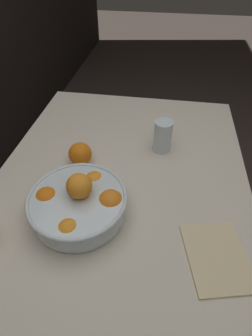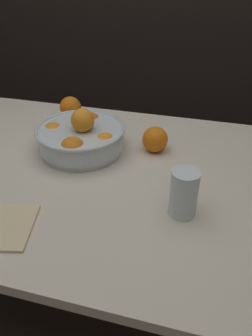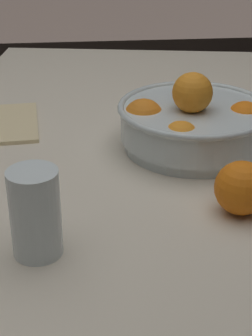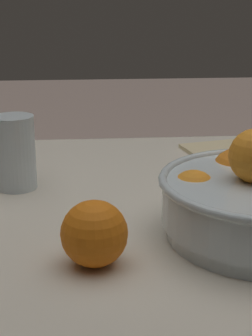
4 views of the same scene
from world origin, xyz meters
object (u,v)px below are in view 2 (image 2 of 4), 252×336
at_px(fruit_bowl, 81,137).
at_px(juice_glass, 183,195).
at_px(orange_loose_front, 70,107).
at_px(orange_loose_near_bowl, 155,139).

distance_m(fruit_bowl, juice_glass, 0.42).
bearing_deg(orange_loose_front, juice_glass, -42.86).
distance_m(orange_loose_near_bowl, orange_loose_front, 0.41).
distance_m(fruit_bowl, orange_loose_near_bowl, 0.24).
relative_size(juice_glass, orange_loose_front, 1.51).
bearing_deg(fruit_bowl, orange_loose_near_bowl, 15.77).
distance_m(juice_glass, orange_loose_near_bowl, 0.32).
xyz_separation_m(fruit_bowl, juice_glass, (0.36, -0.22, 0.01)).
height_order(juice_glass, orange_loose_front, juice_glass).
distance_m(fruit_bowl, orange_loose_front, 0.28).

